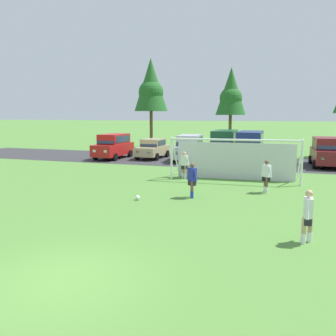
{
  "coord_description": "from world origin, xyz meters",
  "views": [
    {
      "loc": [
        4.75,
        -6.51,
        3.85
      ],
      "look_at": [
        -0.66,
        10.11,
        1.16
      ],
      "focal_mm": 37.17,
      "sensor_mm": 36.0,
      "label": 1
    }
  ],
  "objects_px": {
    "parked_car_slot_right": "(327,152)",
    "parked_car_slot_far_right": "(335,155)",
    "player_defender_far": "(192,180)",
    "parked_car_slot_far_left": "(113,146)",
    "soccer_ball": "(138,198)",
    "parked_car_slot_center_right": "(250,146)",
    "player_midfield_center": "(266,176)",
    "parked_car_slot_center": "(225,144)",
    "soccer_goal": "(235,158)",
    "parked_car_slot_left": "(153,148)",
    "player_winger_left": "(184,165)",
    "player_striker_near": "(308,217)",
    "parked_car_slot_center_left": "(189,148)"
  },
  "relations": [
    {
      "from": "parked_car_slot_center_right",
      "to": "player_winger_left",
      "type": "bearing_deg",
      "value": -110.78
    },
    {
      "from": "player_defender_far",
      "to": "parked_car_slot_far_left",
      "type": "relative_size",
      "value": 0.35
    },
    {
      "from": "player_winger_left",
      "to": "parked_car_slot_center_right",
      "type": "distance_m",
      "value": 8.95
    },
    {
      "from": "player_winger_left",
      "to": "parked_car_slot_right",
      "type": "distance_m",
      "value": 11.96
    },
    {
      "from": "parked_car_slot_far_right",
      "to": "parked_car_slot_left",
      "type": "bearing_deg",
      "value": 178.99
    },
    {
      "from": "parked_car_slot_far_left",
      "to": "parked_car_slot_center",
      "type": "xyz_separation_m",
      "value": [
        9.52,
        2.12,
        0.23
      ]
    },
    {
      "from": "player_defender_far",
      "to": "parked_car_slot_far_left",
      "type": "distance_m",
      "value": 15.96
    },
    {
      "from": "parked_car_slot_center_left",
      "to": "parked_car_slot_far_right",
      "type": "distance_m",
      "value": 11.23
    },
    {
      "from": "parked_car_slot_center_left",
      "to": "parked_car_slot_far_right",
      "type": "height_order",
      "value": "parked_car_slot_center_left"
    },
    {
      "from": "soccer_ball",
      "to": "player_winger_left",
      "type": "bearing_deg",
      "value": 84.43
    },
    {
      "from": "player_midfield_center",
      "to": "parked_car_slot_far_right",
      "type": "relative_size",
      "value": 0.38
    },
    {
      "from": "soccer_ball",
      "to": "parked_car_slot_center_right",
      "type": "bearing_deg",
      "value": 75.28
    },
    {
      "from": "parked_car_slot_left",
      "to": "parked_car_slot_center_left",
      "type": "distance_m",
      "value": 3.59
    },
    {
      "from": "soccer_ball",
      "to": "soccer_goal",
      "type": "bearing_deg",
      "value": 60.93
    },
    {
      "from": "parked_car_slot_far_left",
      "to": "parked_car_slot_right",
      "type": "xyz_separation_m",
      "value": [
        17.4,
        0.53,
        0.0
      ]
    },
    {
      "from": "parked_car_slot_far_right",
      "to": "player_striker_near",
      "type": "bearing_deg",
      "value": -99.8
    },
    {
      "from": "parked_car_slot_left",
      "to": "parked_car_slot_right",
      "type": "bearing_deg",
      "value": -2.44
    },
    {
      "from": "parked_car_slot_right",
      "to": "parked_car_slot_center_left",
      "type": "bearing_deg",
      "value": -179.9
    },
    {
      "from": "soccer_ball",
      "to": "player_striker_near",
      "type": "relative_size",
      "value": 0.13
    },
    {
      "from": "soccer_goal",
      "to": "parked_car_slot_right",
      "type": "bearing_deg",
      "value": 52.56
    },
    {
      "from": "parked_car_slot_center_left",
      "to": "parked_car_slot_center_right",
      "type": "xyz_separation_m",
      "value": [
        4.94,
        0.28,
        0.23
      ]
    },
    {
      "from": "soccer_goal",
      "to": "parked_car_slot_left",
      "type": "bearing_deg",
      "value": 135.09
    },
    {
      "from": "soccer_goal",
      "to": "player_defender_far",
      "type": "height_order",
      "value": "soccer_goal"
    },
    {
      "from": "parked_car_slot_center",
      "to": "parked_car_slot_center_right",
      "type": "xyz_separation_m",
      "value": [
        2.24,
        -1.32,
        0.0
      ]
    },
    {
      "from": "soccer_ball",
      "to": "player_winger_left",
      "type": "relative_size",
      "value": 0.13
    },
    {
      "from": "player_winger_left",
      "to": "parked_car_slot_left",
      "type": "relative_size",
      "value": 0.39
    },
    {
      "from": "parked_car_slot_right",
      "to": "parked_car_slot_far_right",
      "type": "height_order",
      "value": "parked_car_slot_right"
    },
    {
      "from": "parked_car_slot_center",
      "to": "parked_car_slot_right",
      "type": "height_order",
      "value": "parked_car_slot_center"
    },
    {
      "from": "player_midfield_center",
      "to": "parked_car_slot_right",
      "type": "xyz_separation_m",
      "value": [
        3.9,
        10.61,
        0.29
      ]
    },
    {
      "from": "parked_car_slot_far_left",
      "to": "parked_car_slot_center_left",
      "type": "relative_size",
      "value": 0.99
    },
    {
      "from": "player_defender_far",
      "to": "player_winger_left",
      "type": "relative_size",
      "value": 1.0
    },
    {
      "from": "soccer_goal",
      "to": "player_striker_near",
      "type": "height_order",
      "value": "soccer_goal"
    },
    {
      "from": "parked_car_slot_far_left",
      "to": "parked_car_slot_far_right",
      "type": "distance_m",
      "value": 18.06
    },
    {
      "from": "player_striker_near",
      "to": "parked_car_slot_far_right",
      "type": "xyz_separation_m",
      "value": [
        3.06,
        17.7,
        0.05
      ]
    },
    {
      "from": "soccer_goal",
      "to": "player_midfield_center",
      "type": "xyz_separation_m",
      "value": [
        1.95,
        -2.98,
        -0.47
      ]
    },
    {
      "from": "parked_car_slot_center_left",
      "to": "parked_car_slot_center_right",
      "type": "height_order",
      "value": "parked_car_slot_center_right"
    },
    {
      "from": "player_defender_far",
      "to": "parked_car_slot_center",
      "type": "bearing_deg",
      "value": 92.92
    },
    {
      "from": "player_midfield_center",
      "to": "parked_car_slot_far_right",
      "type": "height_order",
      "value": "parked_car_slot_far_right"
    },
    {
      "from": "player_winger_left",
      "to": "soccer_ball",
      "type": "bearing_deg",
      "value": -95.57
    },
    {
      "from": "parked_car_slot_far_right",
      "to": "parked_car_slot_center_right",
      "type": "bearing_deg",
      "value": -179.31
    },
    {
      "from": "player_midfield_center",
      "to": "parked_car_slot_center_right",
      "type": "height_order",
      "value": "parked_car_slot_center_right"
    },
    {
      "from": "soccer_ball",
      "to": "parked_car_slot_center_right",
      "type": "relative_size",
      "value": 0.05
    },
    {
      "from": "parked_car_slot_far_left",
      "to": "parked_car_slot_right",
      "type": "distance_m",
      "value": 17.4
    },
    {
      "from": "player_striker_near",
      "to": "parked_car_slot_right",
      "type": "xyz_separation_m",
      "value": [
        2.42,
        17.36,
        0.29
      ]
    },
    {
      "from": "player_defender_far",
      "to": "parked_car_slot_center_right",
      "type": "bearing_deg",
      "value": 83.39
    },
    {
      "from": "soccer_ball",
      "to": "player_winger_left",
      "type": "distance_m",
      "value": 5.98
    },
    {
      "from": "parked_car_slot_center_right",
      "to": "parked_car_slot_right",
      "type": "distance_m",
      "value": 5.65
    },
    {
      "from": "soccer_ball",
      "to": "parked_car_slot_left",
      "type": "bearing_deg",
      "value": 107.92
    },
    {
      "from": "player_defender_far",
      "to": "parked_car_slot_center_left",
      "type": "bearing_deg",
      "value": 105.09
    },
    {
      "from": "player_winger_left",
      "to": "parked_car_slot_right",
      "type": "height_order",
      "value": "parked_car_slot_right"
    }
  ]
}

